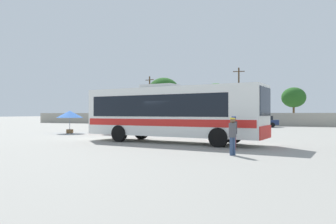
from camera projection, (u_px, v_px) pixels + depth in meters
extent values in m
plane|color=gray|center=(213.00, 133.00, 28.89)|extent=(300.00, 300.00, 0.00)
cube|color=#9E998C|center=(249.00, 119.00, 47.13)|extent=(80.00, 0.30, 1.86)
cube|color=white|center=(172.00, 112.00, 19.77)|extent=(11.47, 3.80, 2.91)
cube|color=black|center=(164.00, 106.00, 20.06)|extent=(9.46, 3.60, 1.28)
cube|color=red|center=(172.00, 122.00, 19.77)|extent=(11.25, 3.80, 0.41)
cube|color=#19212D|center=(265.00, 101.00, 16.98)|extent=(0.30, 2.28, 1.51)
cube|color=red|center=(265.00, 132.00, 16.97)|extent=(0.34, 2.49, 0.70)
cube|color=#B2B2B2|center=(160.00, 87.00, 20.20)|extent=(2.34, 1.64, 0.24)
cylinder|color=black|center=(233.00, 135.00, 19.10)|extent=(1.07, 0.41, 1.04)
cylinder|color=black|center=(218.00, 137.00, 16.97)|extent=(1.07, 0.41, 1.04)
cylinder|color=black|center=(141.00, 132.00, 22.37)|extent=(1.07, 0.41, 1.04)
cylinder|color=black|center=(119.00, 134.00, 20.24)|extent=(1.07, 0.41, 1.04)
cylinder|color=#99383D|center=(235.00, 142.00, 15.72)|extent=(0.15, 0.15, 0.78)
cylinder|color=#99383D|center=(233.00, 142.00, 15.61)|extent=(0.15, 0.15, 0.78)
cylinder|color=#38383D|center=(234.00, 128.00, 15.67)|extent=(0.41, 0.41, 0.62)
sphere|color=#8C6647|center=(234.00, 119.00, 15.67)|extent=(0.21, 0.21, 0.21)
cylinder|color=navy|center=(234.00, 117.00, 15.67)|extent=(0.22, 0.22, 0.06)
cylinder|color=#33476B|center=(231.00, 146.00, 13.71)|extent=(0.14, 0.14, 0.77)
cylinder|color=#33476B|center=(234.00, 146.00, 13.79)|extent=(0.14, 0.14, 0.77)
cylinder|color=#4C4C51|center=(233.00, 130.00, 13.75)|extent=(0.44, 0.44, 0.61)
sphere|color=brown|center=(233.00, 121.00, 13.75)|extent=(0.21, 0.21, 0.21)
cylinder|color=yellow|center=(233.00, 118.00, 13.75)|extent=(0.22, 0.22, 0.06)
cylinder|color=gray|center=(70.00, 122.00, 28.96)|extent=(0.05, 0.05, 1.99)
cone|color=blue|center=(70.00, 114.00, 28.96)|extent=(2.31, 2.31, 0.63)
cube|color=brown|center=(70.00, 131.00, 28.95)|extent=(0.46, 0.46, 0.36)
cylinder|color=gray|center=(113.00, 123.00, 28.08)|extent=(0.05, 0.05, 1.94)
cone|color=red|center=(113.00, 115.00, 28.09)|extent=(2.32, 2.32, 0.64)
cube|color=brown|center=(113.00, 132.00, 28.08)|extent=(0.52, 0.52, 0.36)
cube|color=black|center=(146.00, 121.00, 48.24)|extent=(4.55, 1.87, 0.62)
cube|color=black|center=(148.00, 117.00, 48.16)|extent=(2.51, 1.69, 0.50)
cylinder|color=black|center=(135.00, 123.00, 47.96)|extent=(0.64, 0.23, 0.64)
cylinder|color=black|center=(141.00, 123.00, 49.59)|extent=(0.64, 0.23, 0.64)
cylinder|color=black|center=(152.00, 124.00, 46.89)|extent=(0.64, 0.23, 0.64)
cylinder|color=black|center=(157.00, 123.00, 48.52)|extent=(0.64, 0.23, 0.64)
cube|color=silver|center=(183.00, 121.00, 46.54)|extent=(4.16, 2.03, 0.63)
cube|color=black|center=(181.00, 117.00, 46.64)|extent=(2.33, 1.78, 0.51)
cylinder|color=black|center=(193.00, 124.00, 46.77)|extent=(0.65, 0.26, 0.64)
cylinder|color=black|center=(188.00, 124.00, 45.19)|extent=(0.65, 0.26, 0.64)
cylinder|color=black|center=(177.00, 123.00, 47.89)|extent=(0.65, 0.26, 0.64)
cylinder|color=black|center=(172.00, 124.00, 46.32)|extent=(0.65, 0.26, 0.64)
cube|color=silver|center=(221.00, 122.00, 44.39)|extent=(4.38, 1.89, 0.61)
cube|color=black|center=(219.00, 118.00, 44.49)|extent=(2.42, 1.71, 0.50)
cylinder|color=black|center=(232.00, 124.00, 44.64)|extent=(0.64, 0.23, 0.64)
cylinder|color=black|center=(229.00, 124.00, 43.03)|extent=(0.64, 0.23, 0.64)
cylinder|color=black|center=(213.00, 124.00, 45.75)|extent=(0.64, 0.23, 0.64)
cylinder|color=black|center=(209.00, 124.00, 44.15)|extent=(0.64, 0.23, 0.64)
cube|color=navy|center=(262.00, 122.00, 42.19)|extent=(4.29, 2.07, 0.64)
cube|color=black|center=(264.00, 118.00, 42.13)|extent=(2.40, 1.80, 0.52)
cylinder|color=black|center=(251.00, 125.00, 41.80)|extent=(0.65, 0.26, 0.64)
cylinder|color=black|center=(253.00, 124.00, 43.46)|extent=(0.65, 0.26, 0.64)
cylinder|color=black|center=(272.00, 125.00, 40.93)|extent=(0.65, 0.26, 0.64)
cylinder|color=black|center=(273.00, 125.00, 42.59)|extent=(0.65, 0.26, 0.64)
cylinder|color=#4C3823|center=(239.00, 96.00, 50.81)|extent=(0.24, 0.24, 9.01)
cube|color=#473321|center=(239.00, 71.00, 50.82)|extent=(1.80, 0.31, 0.12)
cylinder|color=#4C3823|center=(150.00, 100.00, 55.37)|extent=(0.24, 0.24, 8.16)
cube|color=#473321|center=(150.00, 80.00, 55.39)|extent=(1.77, 0.59, 0.12)
cylinder|color=brown|center=(164.00, 113.00, 56.53)|extent=(0.32, 0.32, 3.78)
ellipsoid|color=#23561E|center=(164.00, 91.00, 56.55)|extent=(5.52, 5.52, 4.70)
cylinder|color=brown|center=(216.00, 115.00, 53.06)|extent=(0.32, 0.32, 3.03)
ellipsoid|color=#38752D|center=(216.00, 96.00, 53.07)|extent=(4.81, 4.81, 4.09)
cylinder|color=brown|center=(294.00, 115.00, 50.99)|extent=(0.32, 0.32, 3.02)
ellipsoid|color=#23561E|center=(294.00, 97.00, 51.01)|extent=(3.74, 3.74, 3.18)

